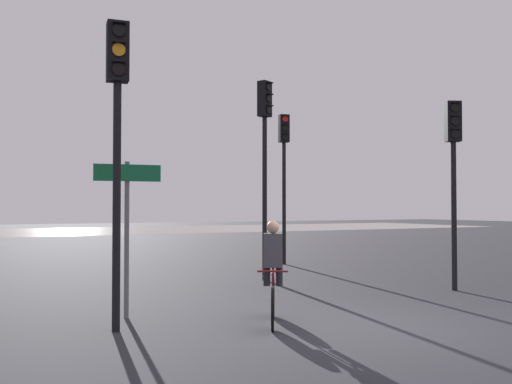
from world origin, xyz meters
The scene contains 8 objects.
ground_plane centered at (0.00, 0.00, 0.00)m, with size 120.00×120.00×0.00m, color #28282D.
water_strip centered at (0.00, 38.77, 0.00)m, with size 80.00×16.00×0.01m, color #9E937F.
traffic_light_center centered at (1.15, 5.74, 3.47)m, with size 0.39×0.41×5.04m.
traffic_light_near_left centered at (-3.66, 1.59, 3.20)m, with size 0.35×0.37×4.62m.
traffic_light_near_right centered at (4.01, 2.24, 2.93)m, with size 0.39×0.41×4.20m.
traffic_light_far_right centered at (3.66, 9.01, 3.35)m, with size 0.36×0.38×4.86m.
direction_sign_post centered at (-3.25, 2.51, 1.70)m, with size 1.09×0.18×2.60m.
cyclist centered at (-1.30, 1.03, 0.82)m, with size 0.90×1.50×1.62m.
Camera 1 is at (-5.80, -6.86, 1.83)m, focal length 40.00 mm.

